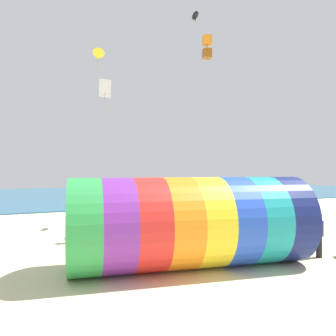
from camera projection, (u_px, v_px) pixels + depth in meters
The scene contains 10 objects.
ground_plane at pixel (196, 267), 12.19m from camera, with size 120.00×120.00×0.00m, color beige.
sea at pixel (62, 195), 47.29m from camera, with size 120.00×40.00×0.10m, color #236084.
giant_inflatable_tube at pixel (192, 222), 12.13m from camera, with size 9.24×4.83×3.34m.
kite_handler at pixel (319, 235), 13.50m from camera, with size 0.40×0.30×1.76m.
kite_black_parafoil at pixel (195, 16), 23.21m from camera, with size 0.80×1.23×0.62m.
kite_orange_box at pixel (207, 47), 19.91m from camera, with size 0.63×0.63×1.45m.
kite_white_diamond at pixel (105, 89), 19.88m from camera, with size 0.74×0.10×1.81m.
kite_yellow_delta at pixel (98, 56), 25.82m from camera, with size 0.99×1.17×1.78m.
bystander_near_water at pixel (96, 209), 23.00m from camera, with size 0.35×0.42×1.76m.
bystander_mid_beach at pixel (79, 224), 16.30m from camera, with size 0.32×0.41×1.75m.
Camera 1 is at (-6.15, -10.62, 3.59)m, focal length 35.00 mm.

